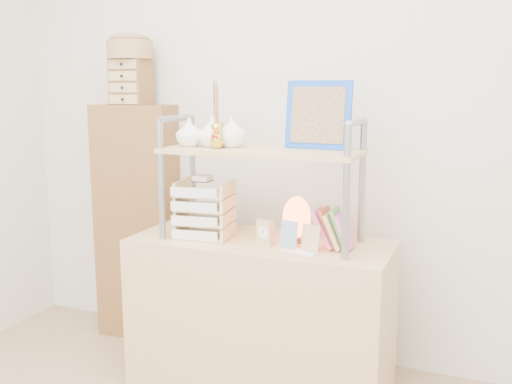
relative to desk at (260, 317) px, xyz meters
The scene contains 10 objects.
room_shell 1.55m from the desk, 90.00° to the right, with size 3.42×3.41×2.61m.
desk is the anchor object (origin of this frame).
cabinet 1.03m from the desk, 158.04° to the left, with size 0.45×0.24×1.35m, color brown.
hutch 0.79m from the desk, 164.14° to the left, with size 0.90×0.34×0.72m.
letter_tray 0.56m from the desk, behind, with size 0.27×0.26×0.29m.
salt_lamp 0.51m from the desk, 19.74° to the left, with size 0.14×0.13×0.21m.
desk_clock 0.44m from the desk, 54.95° to the right, with size 0.09×0.06×0.11m.
postcard_stand 0.48m from the desk, 26.52° to the right, with size 0.19×0.09×0.13m.
drawer_chest 1.47m from the desk, 159.24° to the left, with size 0.20×0.16×0.25m.
woven_basket 1.61m from the desk, 159.12° to the left, with size 0.25×0.25×0.10m, color olive.
Camera 1 is at (0.95, -1.16, 1.44)m, focal length 40.00 mm.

